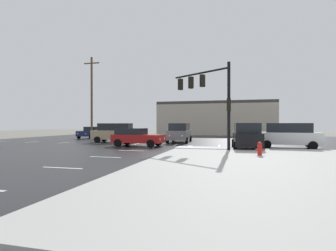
{
  "coord_description": "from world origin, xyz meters",
  "views": [
    {
      "loc": [
        7.52,
        -24.31,
        1.98
      ],
      "look_at": [
        -0.6,
        7.17,
        1.79
      ],
      "focal_mm": 28.57,
      "sensor_mm": 36.0,
      "label": 1
    }
  ],
  "objects": [
    {
      "name": "fire_hydrant",
      "position": [
        8.82,
        -7.93,
        0.54
      ],
      "size": [
        0.48,
        0.26,
        0.79
      ],
      "color": "red",
      "rests_on": "sidewalk_corner"
    },
    {
      "name": "suv_grey",
      "position": [
        1.65,
        3.34,
        1.09
      ],
      "size": [
        2.38,
        4.92,
        2.03
      ],
      "rotation": [
        0.0,
        0.0,
        -1.52
      ],
      "color": "slate",
      "rests_on": "road_asphalt"
    },
    {
      "name": "sedan_navy",
      "position": [
        -12.01,
        8.89,
        0.85
      ],
      "size": [
        2.04,
        4.55,
        1.58
      ],
      "rotation": [
        0.0,
        0.0,
        -1.58
      ],
      "color": "#141E47",
      "rests_on": "road_asphalt"
    },
    {
      "name": "suv_black",
      "position": [
        8.27,
        -2.43,
        1.09
      ],
      "size": [
        2.38,
        4.92,
        2.03
      ],
      "rotation": [
        0.0,
        0.0,
        1.62
      ],
      "color": "black",
      "rests_on": "road_asphalt"
    },
    {
      "name": "sedan_red",
      "position": [
        -1.05,
        -2.25,
        0.85
      ],
      "size": [
        4.63,
        2.27,
        1.58
      ],
      "rotation": [
        0.0,
        0.0,
        -0.07
      ],
      "color": "#B21919",
      "rests_on": "road_asphalt"
    },
    {
      "name": "suv_tan",
      "position": [
        -5.08,
        1.95,
        1.09
      ],
      "size": [
        5.0,
        2.62,
        2.03
      ],
      "rotation": [
        0.0,
        0.0,
        3.26
      ],
      "color": "tan",
      "rests_on": "road_asphalt"
    },
    {
      "name": "lane_markings",
      "position": [
        1.2,
        -1.38,
        0.02
      ],
      "size": [
        36.15,
        36.15,
        0.01
      ],
      "color": "silver",
      "rests_on": "road_asphalt"
    },
    {
      "name": "suv_white",
      "position": [
        11.58,
        -0.94,
        1.09
      ],
      "size": [
        4.98,
        2.56,
        2.03
      ],
      "rotation": [
        0.0,
        0.0,
        3.04
      ],
      "color": "white",
      "rests_on": "road_asphalt"
    },
    {
      "name": "ground_plane",
      "position": [
        0.0,
        0.0,
        0.0
      ],
      "size": [
        120.0,
        120.0,
        0.0
      ],
      "primitive_type": "plane",
      "color": "slate"
    },
    {
      "name": "road_asphalt",
      "position": [
        0.0,
        0.0,
        0.01
      ],
      "size": [
        44.0,
        44.0,
        0.02
      ],
      "primitive_type": "cube",
      "color": "#232326",
      "rests_on": "ground_plane"
    },
    {
      "name": "snow_strip_curbside",
      "position": [
        5.0,
        -4.0,
        0.17
      ],
      "size": [
        4.0,
        1.6,
        0.06
      ],
      "primitive_type": "cube",
      "color": "white",
      "rests_on": "sidewalk_corner"
    },
    {
      "name": "strip_building_background",
      "position": [
        3.81,
        25.49,
        2.99
      ],
      "size": [
        20.51,
        8.0,
        5.97
      ],
      "color": "#BCB29E",
      "rests_on": "ground_plane"
    },
    {
      "name": "traffic_signal_mast",
      "position": [
        5.48,
        -3.84,
        4.45
      ],
      "size": [
        4.75,
        3.45,
        6.24
      ],
      "rotation": [
        0.0,
        0.0,
        2.53
      ],
      "color": "black",
      "rests_on": "sidewalk_corner"
    },
    {
      "name": "utility_pole_far",
      "position": [
        -11.35,
        7.79,
        5.69
      ],
      "size": [
        2.2,
        0.28,
        10.93
      ],
      "color": "brown",
      "rests_on": "ground_plane"
    }
  ]
}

